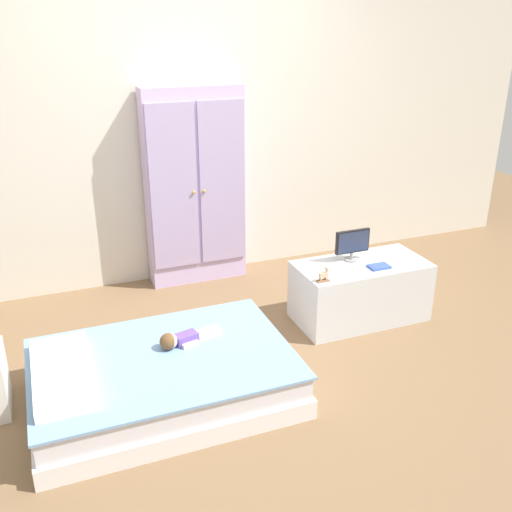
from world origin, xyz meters
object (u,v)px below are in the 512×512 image
doll (179,339)px  tv_monitor (352,243)px  tv_stand (360,291)px  rocking_horse_toy (324,275)px  book_blue (379,267)px  wardrobe (195,187)px  bed (164,378)px

doll → tv_monitor: 1.45m
doll → tv_stand: (1.41, 0.32, -0.09)m
rocking_horse_toy → book_blue: (0.46, 0.06, -0.04)m
wardrobe → tv_stand: bearing=-51.0°
wardrobe → tv_monitor: bearing=-50.2°
rocking_horse_toy → book_blue: 0.46m
doll → tv_monitor: bearing=16.4°
wardrobe → rocking_horse_toy: 1.39m
tv_stand → book_blue: size_ratio=6.48×
bed → wardrobe: bearing=67.0°
doll → book_blue: book_blue is taller
tv_stand → bed: bearing=-164.8°
book_blue → tv_stand: bearing=123.6°
tv_monitor → book_blue: size_ratio=1.80×
wardrobe → tv_stand: 1.52m
bed → tv_monitor: 1.63m
doll → book_blue: (1.48, 0.22, 0.13)m
doll → tv_monitor: (1.36, 0.40, 0.26)m
tv_monitor → rocking_horse_toy: size_ratio=2.49×
rocking_horse_toy → book_blue: bearing=7.1°
bed → book_blue: 1.66m
bed → doll: bearing=37.0°
wardrobe → book_blue: size_ratio=10.89×
bed → book_blue: bearing=11.0°
wardrobe → tv_monitor: wardrobe is taller
rocking_horse_toy → book_blue: rocking_horse_toy is taller
tv_stand → book_blue: bearing=-56.4°
tv_stand → book_blue: 0.26m
tv_stand → book_blue: book_blue is taller
tv_stand → tv_monitor: bearing=117.4°
doll → rocking_horse_toy: 1.04m
doll → book_blue: bearing=8.4°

